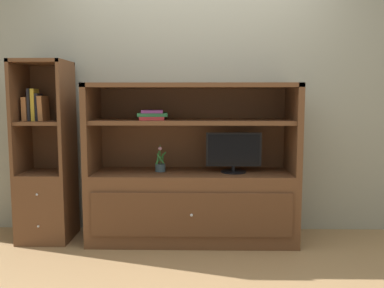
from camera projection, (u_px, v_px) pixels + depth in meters
ground_plane at (191, 257)px, 3.20m from camera, size 8.00×8.00×0.00m
painted_rear_wall at (193, 81)px, 3.79m from camera, size 6.00×0.10×2.80m
media_console at (192, 190)px, 3.56m from camera, size 1.78×0.57×1.37m
tv_monitor at (234, 152)px, 3.49m from camera, size 0.48×0.22×0.35m
potted_plant at (160, 166)px, 3.54m from camera, size 0.10×0.09×0.24m
magazine_stack at (152, 115)px, 3.48m from camera, size 0.27×0.32×0.08m
bookshelf_tall at (47, 180)px, 3.57m from camera, size 0.44×0.45×1.56m
upright_book_row at (35, 107)px, 3.49m from camera, size 0.18×0.17×0.28m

